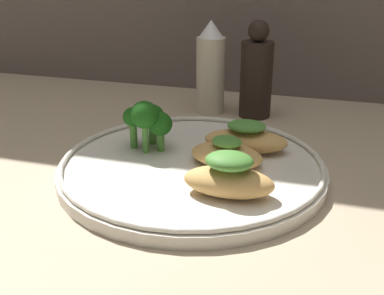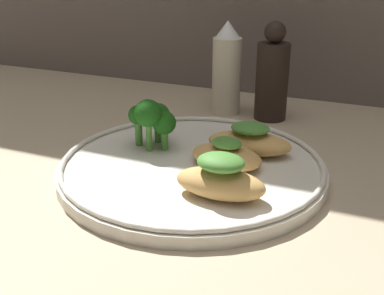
{
  "view_description": "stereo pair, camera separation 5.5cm",
  "coord_description": "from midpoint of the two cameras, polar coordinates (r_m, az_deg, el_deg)",
  "views": [
    {
      "loc": [
        14.44,
        -48.75,
        24.76
      ],
      "look_at": [
        0.0,
        0.0,
        3.4
      ],
      "focal_mm": 45.0,
      "sensor_mm": 36.0,
      "label": 1
    },
    {
      "loc": [
        19.63,
        -46.9,
        24.76
      ],
      "look_at": [
        0.0,
        0.0,
        3.4
      ],
      "focal_mm": 45.0,
      "sensor_mm": 36.0,
      "label": 2
    }
  ],
  "objects": [
    {
      "name": "ground_plane",
      "position": [
        0.57,
        2.79,
        -3.69
      ],
      "size": [
        180.0,
        180.0,
        1.0
      ],
      "primitive_type": "cube",
      "color": "tan"
    },
    {
      "name": "plate",
      "position": [
        0.56,
        2.81,
        -2.33
      ],
      "size": [
        31.05,
        31.05,
        2.0
      ],
      "color": "silver",
      "rests_on": "ground_plane"
    },
    {
      "name": "grilled_meat_front",
      "position": [
        0.48,
        6.68,
        -3.83
      ],
      "size": [
        9.36,
        4.75,
        4.66
      ],
      "color": "tan",
      "rests_on": "plate"
    },
    {
      "name": "grilled_meat_middle",
      "position": [
        0.55,
        6.96,
        -0.99
      ],
      "size": [
        9.48,
        7.23,
        3.4
      ],
      "color": "tan",
      "rests_on": "plate"
    },
    {
      "name": "grilled_meat_back",
      "position": [
        0.59,
        9.52,
        0.7
      ],
      "size": [
        10.56,
        5.72,
        3.9
      ],
      "color": "tan",
      "rests_on": "plate"
    },
    {
      "name": "broccoli_bunch",
      "position": [
        0.59,
        -1.97,
        3.5
      ],
      "size": [
        6.27,
        6.23,
        6.54
      ],
      "color": "#4C8E38",
      "rests_on": "plate"
    },
    {
      "name": "sauce_bottle",
      "position": [
        0.76,
        6.23,
        9.09
      ],
      "size": [
        4.47,
        4.47,
        14.51
      ],
      "color": "beige",
      "rests_on": "ground_plane"
    },
    {
      "name": "pepper_grinder",
      "position": [
        0.74,
        11.6,
        8.19
      ],
      "size": [
        4.91,
        4.91,
        14.81
      ],
      "color": "black",
      "rests_on": "ground_plane"
    }
  ]
}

